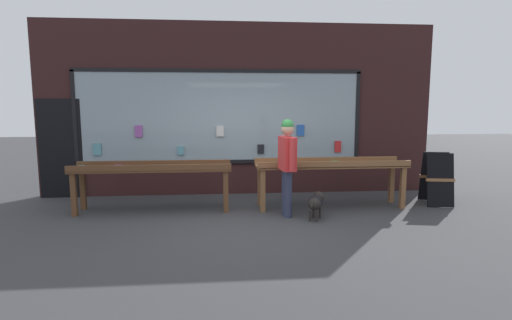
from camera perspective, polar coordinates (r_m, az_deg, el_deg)
The scene contains 7 objects.
ground_plane at distance 6.76m, azimuth -1.30°, elevation -9.04°, with size 40.00×40.00×0.00m, color #38383A.
shopfront_facade at distance 8.85m, azimuth -2.82°, elevation 7.06°, with size 8.60×0.29×3.73m.
display_table_left at distance 7.63m, azimuth -14.56°, elevation -1.64°, with size 2.90×0.66×0.91m.
display_table_right at distance 7.81m, azimuth 10.62°, elevation -1.15°, with size 2.90×0.68×0.93m.
person_browsing at distance 7.01m, azimuth 4.48°, elevation 0.05°, with size 0.27×0.67×1.72m.
small_dog at distance 7.01m, azimuth 8.55°, elevation -5.96°, with size 0.41×0.59×0.45m.
sandwich_board_sign at distance 8.72m, azimuth 24.40°, elevation -2.38°, with size 0.61×0.72×1.03m.
Camera 1 is at (-0.43, -6.46, 1.95)m, focal length 28.00 mm.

